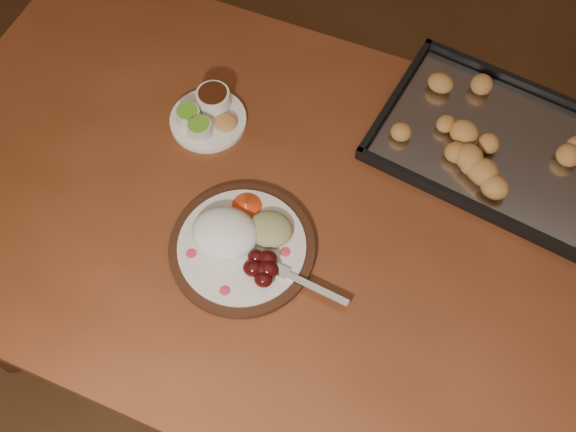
% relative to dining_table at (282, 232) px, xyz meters
% --- Properties ---
extents(ground, '(4.00, 4.00, 0.00)m').
position_rel_dining_table_xyz_m(ground, '(0.19, -0.11, -0.65)').
color(ground, brown).
rests_on(ground, ground).
extents(dining_table, '(1.58, 1.04, 0.75)m').
position_rel_dining_table_xyz_m(dining_table, '(0.00, 0.00, 0.00)').
color(dining_table, brown).
rests_on(dining_table, ground).
extents(dinner_plate, '(0.35, 0.27, 0.06)m').
position_rel_dining_table_xyz_m(dinner_plate, '(-0.05, -0.10, 0.12)').
color(dinner_plate, '#32180D').
rests_on(dinner_plate, dining_table).
extents(condiment_saucer, '(0.16, 0.16, 0.05)m').
position_rel_dining_table_xyz_m(condiment_saucer, '(-0.21, 0.16, 0.12)').
color(condiment_saucer, white).
rests_on(condiment_saucer, dining_table).
extents(baking_tray, '(0.52, 0.43, 0.05)m').
position_rel_dining_table_xyz_m(baking_tray, '(0.37, 0.27, 0.11)').
color(baking_tray, black).
rests_on(baking_tray, dining_table).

